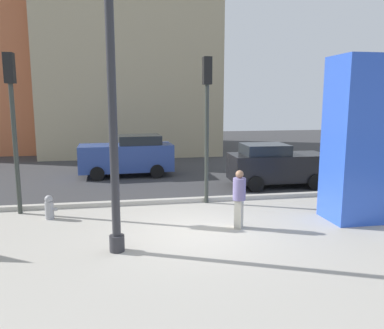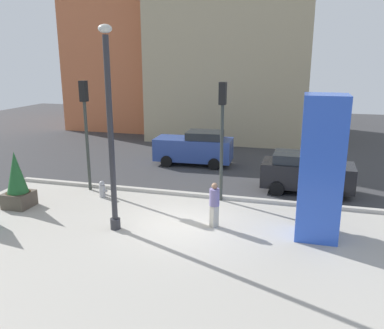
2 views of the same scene
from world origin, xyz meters
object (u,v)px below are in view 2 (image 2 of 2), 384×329
at_px(traffic_light_corner, 86,119).
at_px(pedestrian_by_curb, 214,203).
at_px(lamp_post, 111,136).
at_px(car_far_lane, 305,173).
at_px(potted_plant_near_left, 17,182).
at_px(car_curb_west, 195,148).
at_px(fire_hydrant, 102,189).
at_px(art_pillar_blue, 321,169).
at_px(traffic_light_far_side, 222,123).

distance_m(traffic_light_corner, pedestrian_by_curb, 7.34).
relative_size(lamp_post, car_far_lane, 1.71).
distance_m(potted_plant_near_left, car_curb_west, 9.95).
relative_size(traffic_light_corner, car_curb_west, 1.12).
bearing_deg(fire_hydrant, potted_plant_near_left, -143.95).
xyz_separation_m(art_pillar_blue, car_curb_west, (-6.47, 8.19, -1.44)).
relative_size(potted_plant_near_left, car_curb_west, 0.53).
bearing_deg(lamp_post, fire_hydrant, 124.87).
height_order(lamp_post, traffic_light_corner, lamp_post).
xyz_separation_m(art_pillar_blue, traffic_light_far_side, (-3.84, 2.66, 0.93)).
bearing_deg(art_pillar_blue, traffic_light_corner, 166.24).
bearing_deg(car_curb_west, potted_plant_near_left, -121.37).
xyz_separation_m(lamp_post, potted_plant_near_left, (-4.77, 0.95, -2.34)).
bearing_deg(pedestrian_by_curb, potted_plant_near_left, -178.81).
distance_m(car_far_lane, pedestrian_by_curb, 5.84).
height_order(art_pillar_blue, fire_hydrant, art_pillar_blue).
relative_size(art_pillar_blue, potted_plant_near_left, 2.07).
height_order(potted_plant_near_left, fire_hydrant, potted_plant_near_left).
relative_size(traffic_light_corner, pedestrian_by_curb, 2.99).
bearing_deg(traffic_light_corner, potted_plant_near_left, -121.53).
bearing_deg(car_curb_west, car_far_lane, -29.19).
distance_m(potted_plant_near_left, pedestrian_by_curb, 8.13).
distance_m(fire_hydrant, traffic_light_far_side, 5.98).
height_order(art_pillar_blue, traffic_light_far_side, traffic_light_far_side).
bearing_deg(traffic_light_far_side, lamp_post, -127.82).
bearing_deg(art_pillar_blue, fire_hydrant, 169.40).
relative_size(lamp_post, pedestrian_by_curb, 4.18).
bearing_deg(car_curb_west, fire_hydrant, -110.66).
bearing_deg(traffic_light_corner, pedestrian_by_curb, -21.86).
bearing_deg(car_far_lane, fire_hydrant, -160.02).
bearing_deg(pedestrian_by_curb, fire_hydrant, 161.45).
bearing_deg(lamp_post, potted_plant_near_left, 168.73).
bearing_deg(pedestrian_by_curb, traffic_light_far_side, 96.47).
relative_size(potted_plant_near_left, car_far_lane, 0.57).
relative_size(car_far_lane, pedestrian_by_curb, 2.44).
distance_m(fire_hydrant, traffic_light_corner, 3.22).
xyz_separation_m(traffic_light_corner, car_far_lane, (9.59, 2.34, -2.43)).
xyz_separation_m(traffic_light_far_side, car_far_lane, (3.47, 2.12, -2.45)).
xyz_separation_m(traffic_light_far_side, pedestrian_by_curb, (0.32, -2.80, -2.42)).
height_order(traffic_light_far_side, pedestrian_by_curb, traffic_light_far_side).
distance_m(car_curb_west, car_far_lane, 6.98).
relative_size(traffic_light_far_side, car_curb_west, 1.13).
height_order(art_pillar_blue, pedestrian_by_curb, art_pillar_blue).
height_order(art_pillar_blue, car_far_lane, art_pillar_blue).
bearing_deg(car_far_lane, potted_plant_near_left, -155.70).
xyz_separation_m(car_curb_west, car_far_lane, (6.10, -3.41, -0.08)).
relative_size(traffic_light_corner, car_far_lane, 1.22).
distance_m(lamp_post, traffic_light_corner, 4.82).
relative_size(lamp_post, art_pillar_blue, 1.44).
distance_m(fire_hydrant, car_far_lane, 9.12).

